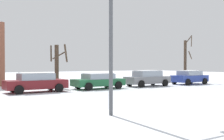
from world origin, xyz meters
TOP-DOWN VIEW (x-y plane):
  - street_lamp at (5.33, -2.31)m, footprint 1.89×0.36m
  - parked_car_maroon at (4.98, 8.44)m, footprint 4.54×2.12m
  - parked_car_green at (10.25, 8.47)m, footprint 4.42×2.22m
  - parked_car_gray at (15.52, 8.47)m, footprint 4.49×2.08m
  - parked_car_blue at (20.80, 8.14)m, footprint 3.95×2.13m
  - tree_far_left at (23.19, 10.98)m, footprint 1.35×1.65m
  - tree_far_mid at (7.78, 11.55)m, footprint 1.89×2.19m

SIDE VIEW (x-z plane):
  - parked_car_green at x=10.25m, z-range 0.03..1.36m
  - parked_car_blue at x=20.80m, z-range 0.02..1.46m
  - parked_car_maroon at x=4.98m, z-range 0.02..1.48m
  - parked_car_gray at x=15.52m, z-range 0.01..1.51m
  - tree_far_mid at x=7.78m, z-range 0.18..4.00m
  - tree_far_left at x=23.19m, z-range -0.15..5.31m
  - street_lamp at x=5.33m, z-range 0.66..6.51m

